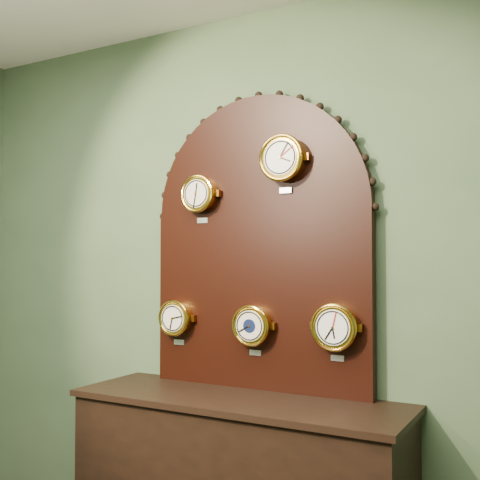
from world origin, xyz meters
The scene contains 7 objects.
wall_back centered at (0.00, 2.50, 1.40)m, with size 4.00×4.00×0.00m, color #465D40.
display_board centered at (0.00, 2.45, 1.63)m, with size 1.26×0.06×1.53m.
roman_clock centered at (-0.32, 2.38, 1.83)m, with size 0.20×0.08×0.25m.
arabic_clock centered at (0.17, 2.38, 1.98)m, with size 0.24×0.08×0.29m.
hygrometer centered at (-0.47, 2.38, 1.17)m, with size 0.19×0.08×0.25m.
barometer centered at (0.00, 2.38, 1.16)m, with size 0.21×0.08×0.26m.
tide_clock centered at (0.43, 2.38, 1.17)m, with size 0.22×0.08×0.28m.
Camera 1 is at (1.40, -0.27, 1.48)m, focal length 44.69 mm.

